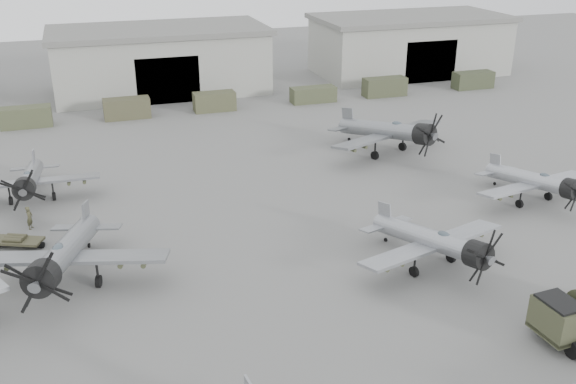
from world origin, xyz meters
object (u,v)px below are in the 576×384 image
Objects in this scene: aircraft_mid_2 at (437,242)px; ground_crew at (30,218)px; aircraft_mid_1 at (63,255)px; aircraft_mid_3 at (538,182)px; aircraft_far_0 at (29,180)px; aircraft_far_1 at (391,131)px.

aircraft_mid_2 is 30.71m from ground_crew.
aircraft_mid_1 reaches higher than aircraft_mid_3.
aircraft_far_1 is (34.16, 1.40, 0.44)m from aircraft_far_0.
ground_crew is (-26.63, 15.25, -1.20)m from aircraft_mid_2.
aircraft_mid_3 is 0.82× the size of aircraft_far_1.
aircraft_mid_1 is 0.98× the size of aircraft_far_1.
aircraft_mid_1 is 1.14× the size of aircraft_mid_2.
aircraft_mid_3 is at bearing -89.01° from aircraft_far_1.
aircraft_mid_2 is at bearing -35.18° from aircraft_far_0.
aircraft_mid_1 is 1.17× the size of aircraft_far_0.
aircraft_far_0 is 34.19m from aircraft_far_1.
ground_crew is (-2.63, 10.01, -1.49)m from aircraft_mid_1.
aircraft_mid_2 is 33.65m from aircraft_far_0.
aircraft_mid_1 is 24.57m from aircraft_mid_2.
aircraft_mid_2 is 1.05× the size of aircraft_mid_3.
aircraft_mid_2 is at bearing 3.52° from aircraft_mid_1.
aircraft_far_0 is (-2.71, 15.23, -0.34)m from aircraft_mid_1.
ground_crew is (0.08, -5.22, -1.15)m from aircraft_far_0.
aircraft_mid_1 reaches higher than aircraft_far_0.
aircraft_far_0 is 5.35m from ground_crew.
aircraft_mid_1 is at bearing -144.78° from ground_crew.
aircraft_mid_3 is (13.67, 7.08, -0.11)m from aircraft_mid_2.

